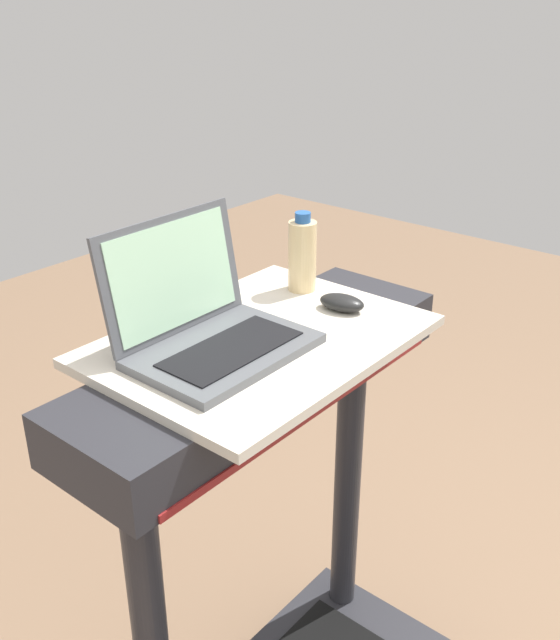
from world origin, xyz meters
TOP-DOWN VIEW (x-y plane):
  - desk_board at (0.00, 0.70)m, footprint 0.64×0.47m
  - laptop at (-0.10, 0.74)m, footprint 0.34×0.27m
  - computer_mouse at (0.21, 0.65)m, footprint 0.08×0.11m
  - water_bottle at (0.24, 0.79)m, footprint 0.06×0.06m

SIDE VIEW (x-z plane):
  - desk_board at x=0.00m, z-range 1.10..1.12m
  - computer_mouse at x=0.21m, z-range 1.12..1.15m
  - laptop at x=-0.10m, z-range 1.04..1.29m
  - water_bottle at x=0.24m, z-range 1.11..1.29m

